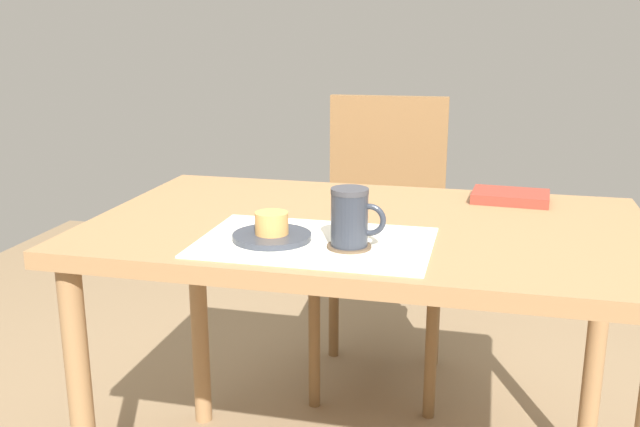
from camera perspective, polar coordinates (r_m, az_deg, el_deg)
dining_table at (r=1.58m, az=3.77°, el=-3.67°), size 1.20×0.72×0.74m
wooden_chair at (r=2.33m, az=5.05°, el=-1.39°), size 0.44×0.44×0.93m
placemat at (r=1.40m, az=-0.39°, el=-2.31°), size 0.46×0.30×0.00m
pastry_plate at (r=1.41m, az=-3.87°, el=-1.85°), size 0.16×0.16×0.01m
pastry at (r=1.40m, az=-3.89°, el=-0.77°), size 0.07×0.07×0.04m
coffee_coaster at (r=1.36m, az=2.38°, el=-2.64°), size 0.09×0.09×0.00m
coffee_mug at (r=1.34m, az=2.52°, el=-0.29°), size 0.10×0.07×0.11m
teaspoon at (r=1.28m, az=-0.88°, el=-3.67°), size 0.13×0.04×0.01m
small_book at (r=1.78m, az=14.99°, el=1.32°), size 0.19×0.14×0.02m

